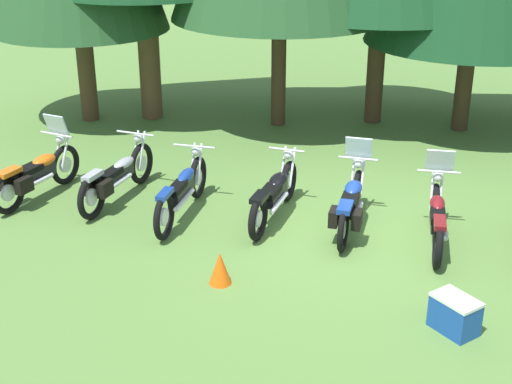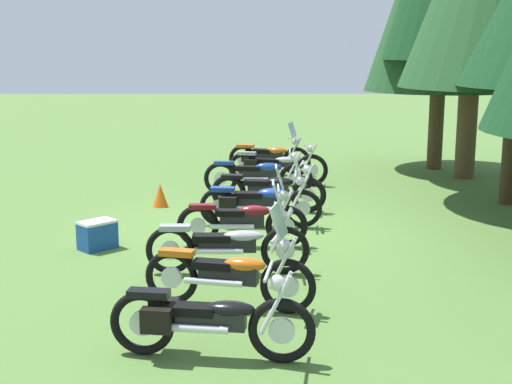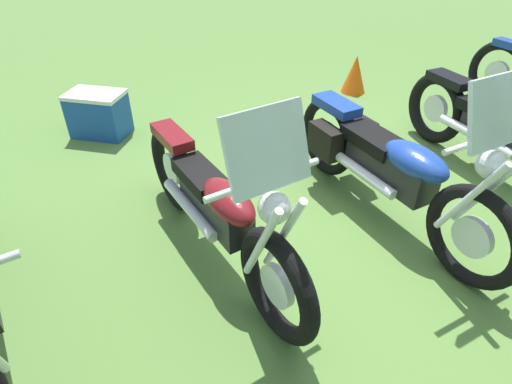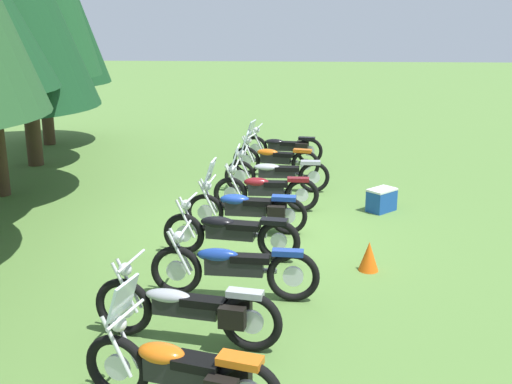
% 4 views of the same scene
% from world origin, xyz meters
% --- Properties ---
extents(ground_plane, '(80.00, 80.00, 0.00)m').
position_xyz_m(ground_plane, '(0.00, 0.00, 0.00)').
color(ground_plane, '#547A38').
extents(motorcycle_3, '(0.67, 2.33, 1.01)m').
position_xyz_m(motorcycle_3, '(-1.29, 0.29, 0.45)').
color(motorcycle_3, black).
rests_on(motorcycle_3, ground_plane).
extents(motorcycle_4, '(0.69, 2.26, 1.36)m').
position_xyz_m(motorcycle_4, '(-0.02, 0.09, 0.48)').
color(motorcycle_4, black).
rests_on(motorcycle_4, ground_plane).
extents(motorcycle_5, '(0.67, 2.17, 1.36)m').
position_xyz_m(motorcycle_5, '(1.31, -0.16, 0.46)').
color(motorcycle_5, black).
rests_on(motorcycle_5, ground_plane).
extents(picnic_cooler, '(0.68, 0.68, 0.47)m').
position_xyz_m(picnic_cooler, '(1.44, -2.56, 0.24)').
color(picnic_cooler, '#19479E').
rests_on(picnic_cooler, ground_plane).
extents(traffic_cone, '(0.32, 0.32, 0.48)m').
position_xyz_m(traffic_cone, '(-1.71, -1.96, 0.24)').
color(traffic_cone, '#EA590F').
rests_on(traffic_cone, ground_plane).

